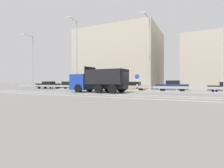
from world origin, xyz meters
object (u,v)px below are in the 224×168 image
at_px(median_road_sign, 137,83).
at_px(street_lamp_2, 149,50).
at_px(parked_car_3, 133,86).
at_px(parked_car_1, 69,85).
at_px(parked_car_2, 97,86).
at_px(church_tower, 213,68).
at_px(street_lamp_0, 32,60).
at_px(parked_car_0, 48,85).
at_px(parked_car_4, 172,86).
at_px(dump_truck, 92,83).
at_px(street_lamp_1, 76,52).

xyz_separation_m(median_road_sign, street_lamp_2, (1.60, -0.06, 4.11)).
xyz_separation_m(median_road_sign, parked_car_3, (-1.54, 2.83, -0.55)).
distance_m(parked_car_1, parked_car_3, 12.30).
distance_m(median_road_sign, parked_car_2, 8.73).
bearing_deg(median_road_sign, church_tower, 68.68).
bearing_deg(church_tower, median_road_sign, -111.32).
xyz_separation_m(street_lamp_2, parked_car_1, (-15.44, 3.10, -4.65)).
xyz_separation_m(street_lamp_0, church_tower, (30.47, 28.32, -0.43)).
height_order(parked_car_0, church_tower, church_tower).
bearing_deg(parked_car_4, parked_car_3, 92.80).
relative_size(parked_car_0, church_tower, 0.45).
bearing_deg(median_road_sign, street_lamp_2, -2.11).
distance_m(parked_car_0, church_tower, 39.29).
bearing_deg(parked_car_0, median_road_sign, -103.60).
height_order(dump_truck, parked_car_2, dump_truck).
bearing_deg(parked_car_1, median_road_sign, 74.85).
bearing_deg(street_lamp_2, parked_car_4, 51.86).
relative_size(median_road_sign, church_tower, 0.22).
xyz_separation_m(street_lamp_0, parked_car_4, (23.59, 3.34, -4.53)).
distance_m(parked_car_1, parked_car_4, 17.93).
xyz_separation_m(median_road_sign, parked_car_1, (-13.84, 3.05, -0.54)).
height_order(street_lamp_1, church_tower, street_lamp_1).
bearing_deg(street_lamp_1, dump_truck, -31.22).
height_order(street_lamp_2, parked_car_1, street_lamp_2).
distance_m(parked_car_4, church_tower, 26.23).
bearing_deg(dump_truck, median_road_sign, -56.04).
height_order(median_road_sign, parked_car_4, median_road_sign).
bearing_deg(street_lamp_2, church_tower, 71.59).
xyz_separation_m(parked_car_1, parked_car_3, (12.30, -0.22, -0.02)).
distance_m(street_lamp_1, parked_car_0, 11.34).
xyz_separation_m(street_lamp_0, parked_car_0, (0.32, 3.47, -4.56)).
bearing_deg(parked_car_3, church_tower, -29.95).
bearing_deg(parked_car_1, street_lamp_1, 48.67).
bearing_deg(street_lamp_1, median_road_sign, 1.35).
bearing_deg(parked_car_3, dump_truck, 146.39).
xyz_separation_m(median_road_sign, parked_car_4, (4.09, 3.12, -0.47)).
bearing_deg(street_lamp_1, street_lamp_2, 0.86).
xyz_separation_m(street_lamp_1, parked_car_4, (13.83, 3.35, -5.19)).
distance_m(street_lamp_0, parked_car_0, 5.74).
xyz_separation_m(median_road_sign, parked_car_2, (-8.07, 3.29, -0.58)).
xyz_separation_m(parked_car_1, church_tower, (24.81, 25.05, 4.15)).
distance_m(parked_car_3, parked_car_4, 5.64).
distance_m(parked_car_0, parked_car_2, 11.12).
distance_m(dump_truck, street_lamp_1, 7.31).
relative_size(street_lamp_1, parked_car_4, 2.59).
bearing_deg(dump_truck, street_lamp_1, 60.66).
height_order(dump_truck, church_tower, church_tower).
relative_size(street_lamp_2, parked_car_4, 2.28).
bearing_deg(parked_car_2, church_tower, -40.88).
height_order(street_lamp_2, parked_car_4, street_lamp_2).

